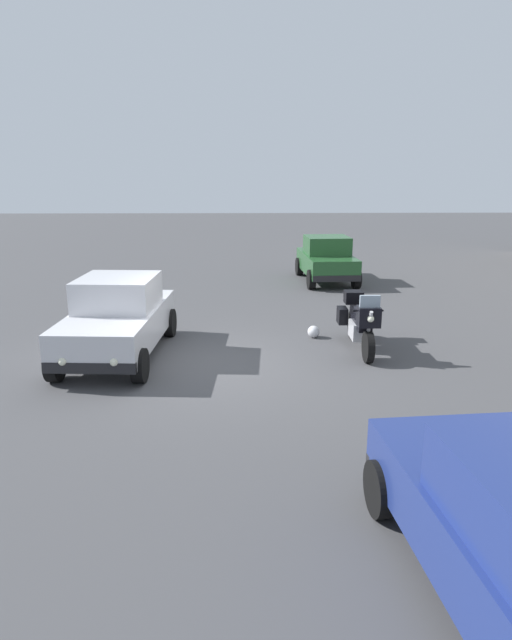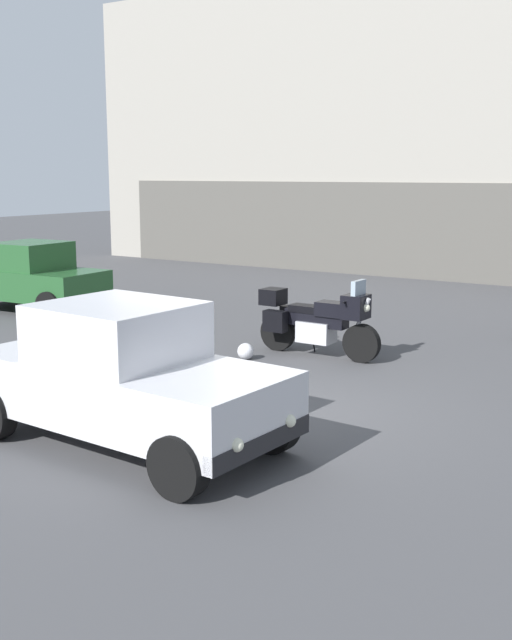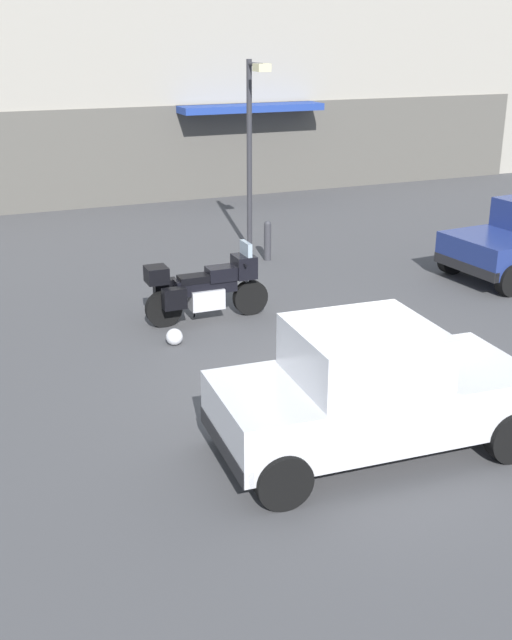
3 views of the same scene
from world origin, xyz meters
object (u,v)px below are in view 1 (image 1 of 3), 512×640
Objects in this scene: car_compact_side at (326,259)px; motorcycle at (361,321)px; helmet at (314,332)px; car_hatchback_near at (118,318)px.

motorcycle is at bearing 173.93° from car_compact_side.
helmet is at bearing -133.55° from motorcycle.
car_compact_side is at bearing 169.27° from helmet.
car_hatchback_near reaches higher than motorcycle.
car_hatchback_near is at bearing -86.19° from motorcycle.
motorcycle is 7.49m from car_compact_side.
helmet is at bearing 166.02° from car_compact_side.
car_hatchback_near is at bearing 141.77° from car_compact_side.
car_hatchback_near is (1.16, -4.19, 0.67)m from helmet.
car_compact_side is (-7.48, 0.37, 0.15)m from motorcycle.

